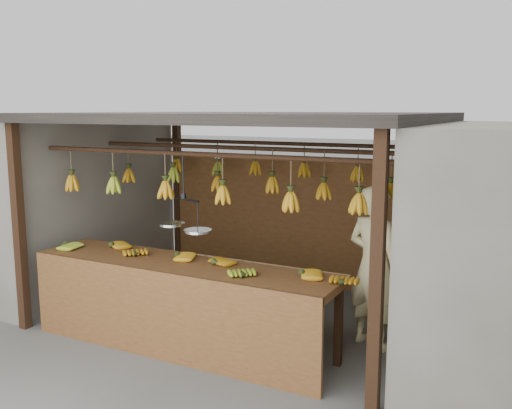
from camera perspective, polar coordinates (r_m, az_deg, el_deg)
The scene contains 8 objects.
ground at distance 6.97m, azimuth -1.16°, elevation -10.96°, with size 80.00×80.00×0.00m, color #5B5B57.
stall at distance 6.84m, azimuth 0.11°, elevation 5.59°, with size 4.30×3.30×2.40m.
neighbor_left at distance 8.94m, azimuth -21.88°, elevation 0.53°, with size 3.00×3.00×2.30m, color slate.
counter at distance 5.81m, azimuth -7.94°, elevation -7.94°, with size 3.46×0.76×0.96m.
hanging_bananas at distance 6.59m, azimuth -1.18°, elevation 2.34°, with size 3.59×2.23×0.38m.
balance_scale at distance 5.88m, azimuth -7.19°, elevation -1.90°, with size 0.71×0.43×0.77m.
vendor at distance 5.99m, azimuth 11.69°, elevation -6.08°, with size 0.62×0.41×1.69m, color beige.
bag_bundles at distance 7.32m, azimuth 17.54°, elevation -2.37°, with size 0.08×0.26×1.25m.
Camera 1 is at (3.14, -5.73, 2.44)m, focal length 40.00 mm.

